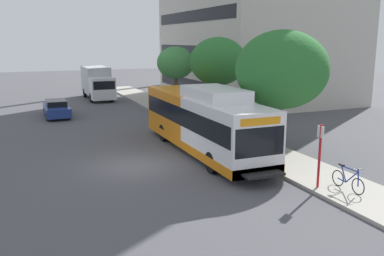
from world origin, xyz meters
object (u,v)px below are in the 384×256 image
Objects in this scene: transit_bus at (203,121)px; bicycle_parked at (348,180)px; box_truck_background at (97,82)px; street_tree_near_stop at (282,70)px; street_tree_far_block at (176,63)px; street_tree_mid_block at (218,62)px; parked_car_far_lane at (57,109)px; bus_stop_sign_pole at (320,151)px.

bicycle_parked is (2.70, -7.96, -1.14)m from transit_bus.
bicycle_parked is at bearing -82.55° from box_truck_background.
street_tree_near_stop is 1.20× the size of street_tree_far_block.
street_tree_mid_block reaches higher than parked_car_far_lane.
box_truck_background is (-5.29, 8.96, -2.28)m from street_tree_far_block.
transit_bus is 7.46m from bus_stop_sign_pole.
street_tree_mid_block is at bearing -74.29° from box_truck_background.
bicycle_parked is at bearing -93.84° from street_tree_mid_block.
street_tree_mid_block reaches higher than box_truck_background.
transit_bus is 2.72× the size of parked_car_far_lane.
street_tree_near_stop is 0.91× the size of box_truck_background.
box_truck_background is at bearing 96.03° from bus_stop_sign_pole.
street_tree_far_block is (3.88, 14.48, 2.32)m from transit_bus.
street_tree_mid_block is 8.90m from street_tree_far_block.
bus_stop_sign_pole is at bearing 139.95° from bicycle_parked.
parked_car_far_lane is at bearing -178.71° from street_tree_far_block.
street_tree_far_block is 0.76× the size of box_truck_background.
street_tree_near_stop is at bearing -90.39° from street_tree_mid_block.
transit_bus is 15.63m from parked_car_far_lane.
bicycle_parked is 14.16m from street_tree_mid_block.
street_tree_far_block reaches higher than bicycle_parked.
street_tree_near_stop is 1.42× the size of parked_car_far_lane.
parked_car_far_lane is at bearing 113.94° from transit_bus.
parked_car_far_lane is at bearing 110.79° from bus_stop_sign_pole.
street_tree_near_stop is 19.33m from parked_car_far_lane.
bus_stop_sign_pole is 23.00m from parked_car_far_lane.
street_tree_mid_block reaches higher than bicycle_parked.
parked_car_far_lane is at bearing 112.11° from bicycle_parked.
street_tree_far_block is (2.05, 21.71, 2.38)m from bus_stop_sign_pole.
street_tree_mid_block is 13.74m from parked_car_far_lane.
transit_bus is 23.49m from box_truck_background.
bus_stop_sign_pole is 0.49× the size of street_tree_far_block.
box_truck_background is (-5.02, 17.85, -2.81)m from street_tree_mid_block.
parked_car_far_lane is at bearing -118.13° from box_truck_background.
box_truck_background is at bearing 101.08° from street_tree_near_stop.
street_tree_mid_block is 1.14× the size of street_tree_far_block.
street_tree_near_stop is at bearing 81.90° from bicycle_parked.
street_tree_near_stop reaches higher than bus_stop_sign_pole.
bicycle_parked is at bearing -71.29° from transit_bus.
bus_stop_sign_pole is 0.43× the size of street_tree_mid_block.
bus_stop_sign_pole is at bearing -95.39° from street_tree_far_block.
street_tree_mid_block reaches higher than street_tree_far_block.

